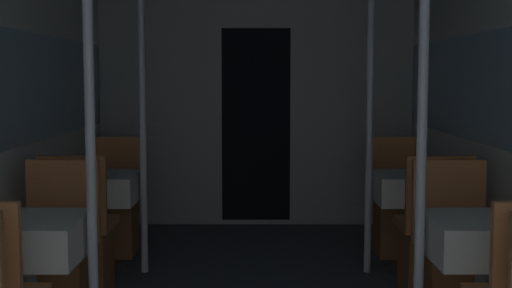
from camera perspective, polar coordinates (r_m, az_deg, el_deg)
name	(u,v)px	position (r m, az deg, el deg)	size (l,w,h in m)	color
bulkhead_far	(258,106)	(6.70, 0.19, 3.04)	(2.93, 0.09, 2.25)	#A8A8A3
dining_table_left_1	(28,245)	(3.69, -17.76, -7.70)	(0.57, 0.57, 0.71)	#4C4C51
chair_left_far_1	(60,272)	(4.25, -15.44, -9.85)	(0.42, 0.42, 0.92)	#9C5B31
support_pole_left_1	(93,134)	(3.52, -12.91, 0.81)	(0.05, 0.05, 2.25)	silver
dining_table_left_2	(100,192)	(5.20, -12.37, -3.79)	(0.57, 0.57, 0.71)	#4C4C51
chair_left_near_2	(83,249)	(4.75, -13.68, -8.18)	(0.42, 0.42, 0.92)	#9C5B31
chair_left_far_2	(116,217)	(5.75, -11.17, -5.75)	(0.42, 0.42, 0.92)	#9C5B31
support_pole_left_2	(145,116)	(5.08, -8.86, 2.27)	(0.05, 0.05, 2.25)	silver
dining_table_right_1	(489,245)	(3.69, 18.17, -7.71)	(0.57, 0.57, 0.71)	#4C4C51
chair_right_far_1	(458,272)	(4.25, 15.84, -9.86)	(0.42, 0.42, 0.92)	#9C5B31
support_pole_right_1	(425,134)	(3.52, 13.34, 0.80)	(0.05, 0.05, 2.25)	silver
dining_table_right_2	(417,192)	(5.20, 12.76, -3.80)	(0.57, 0.57, 0.71)	#4C4C51
chair_right_near_2	(434,249)	(4.75, 14.08, -8.18)	(0.42, 0.42, 0.92)	#9C5B31
chair_right_far_2	(401,217)	(5.76, 11.56, -5.75)	(0.42, 0.42, 0.92)	#9C5B31
support_pole_right_2	(372,116)	(5.08, 9.26, 2.26)	(0.05, 0.05, 2.25)	silver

